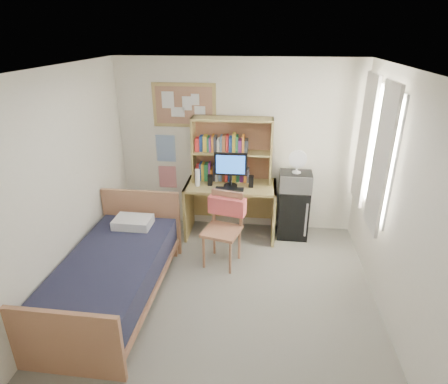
# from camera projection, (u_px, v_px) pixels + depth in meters

# --- Properties ---
(floor) EXTENTS (3.60, 4.20, 0.02)m
(floor) POSITION_uv_depth(u_px,v_px,m) (220.00, 311.00, 4.26)
(floor) COLOR gray
(floor) RESTS_ON ground
(ceiling) EXTENTS (3.60, 4.20, 0.02)m
(ceiling) POSITION_uv_depth(u_px,v_px,m) (219.00, 72.00, 3.22)
(ceiling) COLOR silver
(ceiling) RESTS_ON wall_back
(wall_back) EXTENTS (3.60, 0.04, 2.60)m
(wall_back) POSITION_uv_depth(u_px,v_px,m) (237.00, 147.00, 5.65)
(wall_back) COLOR white
(wall_back) RESTS_ON floor
(wall_left) EXTENTS (0.04, 4.20, 2.60)m
(wall_left) POSITION_uv_depth(u_px,v_px,m) (50.00, 199.00, 3.92)
(wall_left) COLOR white
(wall_left) RESTS_ON floor
(wall_right) EXTENTS (0.04, 4.20, 2.60)m
(wall_right) POSITION_uv_depth(u_px,v_px,m) (408.00, 217.00, 3.55)
(wall_right) COLOR white
(wall_right) RESTS_ON floor
(window_unit) EXTENTS (0.10, 1.40, 1.70)m
(window_unit) POSITION_uv_depth(u_px,v_px,m) (375.00, 150.00, 4.53)
(window_unit) COLOR white
(window_unit) RESTS_ON wall_right
(curtain_left) EXTENTS (0.04, 0.55, 1.70)m
(curtain_left) POSITION_uv_depth(u_px,v_px,m) (381.00, 160.00, 4.17)
(curtain_left) COLOR silver
(curtain_left) RESTS_ON wall_right
(curtain_right) EXTENTS (0.04, 0.55, 1.70)m
(curtain_right) POSITION_uv_depth(u_px,v_px,m) (365.00, 141.00, 4.90)
(curtain_right) COLOR silver
(curtain_right) RESTS_ON wall_right
(bulletin_board) EXTENTS (0.94, 0.03, 0.64)m
(bulletin_board) POSITION_uv_depth(u_px,v_px,m) (184.00, 105.00, 5.47)
(bulletin_board) COLOR #A27255
(bulletin_board) RESTS_ON wall_back
(poster_wave) EXTENTS (0.30, 0.01, 0.42)m
(poster_wave) POSITION_uv_depth(u_px,v_px,m) (166.00, 148.00, 5.78)
(poster_wave) COLOR #295BA6
(poster_wave) RESTS_ON wall_back
(poster_japan) EXTENTS (0.28, 0.01, 0.36)m
(poster_japan) POSITION_uv_depth(u_px,v_px,m) (168.00, 177.00, 5.96)
(poster_japan) COLOR red
(poster_japan) RESTS_ON wall_back
(desk) EXTENTS (1.34, 0.67, 0.84)m
(desk) POSITION_uv_depth(u_px,v_px,m) (231.00, 210.00, 5.69)
(desk) COLOR tan
(desk) RESTS_ON floor
(desk_chair) EXTENTS (0.61, 0.61, 1.00)m
(desk_chair) POSITION_uv_depth(u_px,v_px,m) (222.00, 231.00, 4.93)
(desk_chair) COLOR #B27954
(desk_chair) RESTS_ON floor
(mini_fridge) EXTENTS (0.46, 0.46, 0.77)m
(mini_fridge) POSITION_uv_depth(u_px,v_px,m) (293.00, 212.00, 5.69)
(mini_fridge) COLOR black
(mini_fridge) RESTS_ON floor
(bed) EXTENTS (1.08, 2.11, 0.58)m
(bed) POSITION_uv_depth(u_px,v_px,m) (113.00, 279.00, 4.33)
(bed) COLOR #1B1C31
(bed) RESTS_ON floor
(hutch) EXTENTS (1.17, 0.30, 0.96)m
(hutch) POSITION_uv_depth(u_px,v_px,m) (232.00, 150.00, 5.47)
(hutch) COLOR tan
(hutch) RESTS_ON desk
(monitor) EXTENTS (0.47, 0.04, 0.50)m
(monitor) POSITION_uv_depth(u_px,v_px,m) (231.00, 170.00, 5.37)
(monitor) COLOR black
(monitor) RESTS_ON desk
(keyboard) EXTENTS (0.41, 0.13, 0.02)m
(keyboard) POSITION_uv_depth(u_px,v_px,m) (230.00, 189.00, 5.33)
(keyboard) COLOR black
(keyboard) RESTS_ON desk
(speaker_left) EXTENTS (0.07, 0.07, 0.16)m
(speaker_left) POSITION_uv_depth(u_px,v_px,m) (210.00, 180.00, 5.46)
(speaker_left) COLOR black
(speaker_left) RESTS_ON desk
(speaker_right) EXTENTS (0.07, 0.07, 0.17)m
(speaker_right) POSITION_uv_depth(u_px,v_px,m) (251.00, 181.00, 5.40)
(speaker_right) COLOR black
(speaker_right) RESTS_ON desk
(water_bottle) EXTENTS (0.07, 0.07, 0.25)m
(water_bottle) POSITION_uv_depth(u_px,v_px,m) (197.00, 178.00, 5.43)
(water_bottle) COLOR white
(water_bottle) RESTS_ON desk
(hoodie) EXTENTS (0.52, 0.27, 0.24)m
(hoodie) POSITION_uv_depth(u_px,v_px,m) (227.00, 206.00, 4.99)
(hoodie) COLOR #F5615D
(hoodie) RESTS_ON desk_chair
(microwave) EXTENTS (0.47, 0.36, 0.27)m
(microwave) POSITION_uv_depth(u_px,v_px,m) (296.00, 181.00, 5.47)
(microwave) COLOR #BBBABF
(microwave) RESTS_ON mini_fridge
(desk_fan) EXTENTS (0.26, 0.26, 0.31)m
(desk_fan) POSITION_uv_depth(u_px,v_px,m) (297.00, 162.00, 5.35)
(desk_fan) COLOR white
(desk_fan) RESTS_ON microwave
(pillow) EXTENTS (0.48, 0.34, 0.11)m
(pillow) POSITION_uv_depth(u_px,v_px,m) (133.00, 222.00, 4.87)
(pillow) COLOR white
(pillow) RESTS_ON bed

